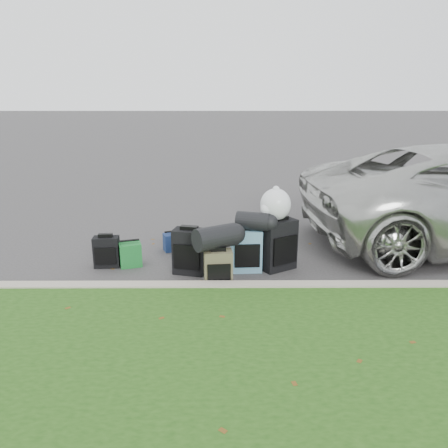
{
  "coord_description": "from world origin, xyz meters",
  "views": [
    {
      "loc": [
        -0.13,
        -5.9,
        2.37
      ],
      "look_at": [
        -0.1,
        0.2,
        0.55
      ],
      "focal_mm": 35.0,
      "sensor_mm": 36.0,
      "label": 1
    }
  ],
  "objects_px": {
    "suitcase_large_black_left": "(190,251)",
    "tote_green": "(130,254)",
    "suitcase_small_black": "(107,252)",
    "tote_navy": "(172,242)",
    "suitcase_olive": "(218,269)",
    "suitcase_teal": "(246,250)",
    "suitcase_large_black_right": "(278,245)"
  },
  "relations": [
    {
      "from": "suitcase_large_black_left",
      "to": "suitcase_olive",
      "type": "bearing_deg",
      "value": -35.99
    },
    {
      "from": "suitcase_small_black",
      "to": "tote_navy",
      "type": "bearing_deg",
      "value": 34.44
    },
    {
      "from": "suitcase_large_black_left",
      "to": "suitcase_large_black_right",
      "type": "relative_size",
      "value": 0.87
    },
    {
      "from": "suitcase_large_black_left",
      "to": "suitcase_teal",
      "type": "bearing_deg",
      "value": 18.69
    },
    {
      "from": "suitcase_large_black_right",
      "to": "tote_green",
      "type": "bearing_deg",
      "value": 145.85
    },
    {
      "from": "suitcase_olive",
      "to": "suitcase_teal",
      "type": "xyz_separation_m",
      "value": [
        0.39,
        0.53,
        0.05
      ]
    },
    {
      "from": "suitcase_small_black",
      "to": "suitcase_olive",
      "type": "xyz_separation_m",
      "value": [
        1.59,
        -0.69,
        0.02
      ]
    },
    {
      "from": "suitcase_small_black",
      "to": "tote_green",
      "type": "relative_size",
      "value": 1.3
    },
    {
      "from": "tote_navy",
      "to": "suitcase_large_black_left",
      "type": "bearing_deg",
      "value": -88.84
    },
    {
      "from": "suitcase_large_black_right",
      "to": "tote_navy",
      "type": "relative_size",
      "value": 2.61
    },
    {
      "from": "suitcase_teal",
      "to": "tote_navy",
      "type": "bearing_deg",
      "value": 140.81
    },
    {
      "from": "suitcase_teal",
      "to": "suitcase_large_black_right",
      "type": "bearing_deg",
      "value": 5.73
    },
    {
      "from": "suitcase_small_black",
      "to": "tote_navy",
      "type": "height_order",
      "value": "suitcase_small_black"
    },
    {
      "from": "suitcase_large_black_left",
      "to": "tote_navy",
      "type": "relative_size",
      "value": 2.28
    },
    {
      "from": "tote_green",
      "to": "suitcase_large_black_left",
      "type": "bearing_deg",
      "value": -33.83
    },
    {
      "from": "suitcase_teal",
      "to": "tote_navy",
      "type": "relative_size",
      "value": 2.18
    },
    {
      "from": "suitcase_large_black_left",
      "to": "suitcase_large_black_right",
      "type": "height_order",
      "value": "suitcase_large_black_right"
    },
    {
      "from": "suitcase_small_black",
      "to": "tote_navy",
      "type": "distance_m",
      "value": 1.09
    },
    {
      "from": "suitcase_teal",
      "to": "tote_navy",
      "type": "xyz_separation_m",
      "value": [
        -1.12,
        0.82,
        -0.16
      ]
    },
    {
      "from": "tote_green",
      "to": "tote_navy",
      "type": "xyz_separation_m",
      "value": [
        0.53,
        0.63,
        -0.03
      ]
    },
    {
      "from": "tote_navy",
      "to": "suitcase_teal",
      "type": "bearing_deg",
      "value": -56.04
    },
    {
      "from": "suitcase_olive",
      "to": "suitcase_teal",
      "type": "relative_size",
      "value": 0.82
    },
    {
      "from": "tote_green",
      "to": "suitcase_olive",
      "type": "bearing_deg",
      "value": -46.7
    },
    {
      "from": "suitcase_teal",
      "to": "suitcase_large_black_right",
      "type": "relative_size",
      "value": 0.84
    },
    {
      "from": "suitcase_large_black_left",
      "to": "suitcase_teal",
      "type": "xyz_separation_m",
      "value": [
        0.78,
        0.07,
        -0.01
      ]
    },
    {
      "from": "suitcase_large_black_left",
      "to": "tote_green",
      "type": "bearing_deg",
      "value": 176.51
    },
    {
      "from": "suitcase_large_black_left",
      "to": "tote_green",
      "type": "relative_size",
      "value": 1.83
    },
    {
      "from": "suitcase_small_black",
      "to": "tote_green",
      "type": "xyz_separation_m",
      "value": [
        0.33,
        0.03,
        -0.05
      ]
    },
    {
      "from": "suitcase_small_black",
      "to": "suitcase_teal",
      "type": "bearing_deg",
      "value": -8.0
    },
    {
      "from": "suitcase_large_black_left",
      "to": "tote_navy",
      "type": "bearing_deg",
      "value": 124.21
    },
    {
      "from": "tote_navy",
      "to": "suitcase_large_black_right",
      "type": "bearing_deg",
      "value": -45.48
    },
    {
      "from": "suitcase_large_black_right",
      "to": "tote_green",
      "type": "height_order",
      "value": "suitcase_large_black_right"
    }
  ]
}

